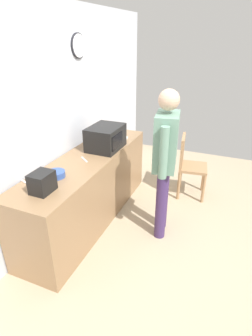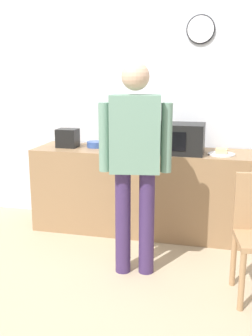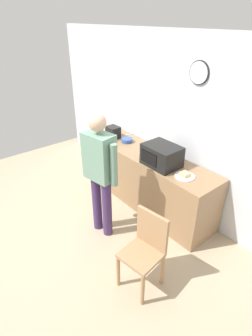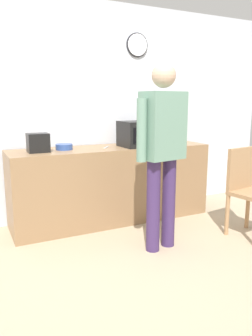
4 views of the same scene
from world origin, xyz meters
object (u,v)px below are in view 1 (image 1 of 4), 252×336
Objects in this scene: microwave at (106,138)px; toaster at (42,182)px; salad_bowl at (56,174)px; wooden_chair at (188,164)px; sandwich_plate at (119,137)px; person_standing at (165,156)px; fork_utensil at (84,159)px; spoon_utensil at (23,181)px.

microwave is 1.22m from toaster.
wooden_chair is (1.67, -1.10, -0.40)m from salad_bowl.
sandwich_plate is 0.15× the size of person_standing.
microwave is at bearing 127.78° from wooden_chair.
person_standing is 1.14m from wooden_chair.
microwave reaches higher than fork_utensil.
spoon_utensil is (-1.56, 0.37, -0.02)m from sandwich_plate.
fork_utensil is 1.63m from wooden_chair.
wooden_chair is (0.76, -0.97, -0.52)m from microwave.
salad_bowl is 0.85× the size of toaster.
person_standing is (-0.25, -0.86, -0.01)m from microwave.
wooden_chair is at bearing -35.58° from spoon_utensil.
spoon_utensil is (0.08, 0.31, -0.10)m from toaster.
person_standing is (-0.68, -0.87, 0.12)m from sandwich_plate.
salad_bowl is at bearing -49.20° from spoon_utensil.
fork_utensil is 0.97m from person_standing.
spoon_utensil is at bearing 166.70° from sandwich_plate.
salad_bowl is 1.10× the size of spoon_utensil.
toaster reaches higher than sandwich_plate.
person_standing is at bearing -56.18° from salad_bowl.
microwave is at bearing -10.40° from fork_utensil.
person_standing reaches higher than fork_utensil.
fork_utensil is at bearing -5.52° from salad_bowl.
toaster is (-1.64, 0.05, 0.08)m from sandwich_plate.
person_standing reaches higher than wooden_chair.
microwave is at bearing -18.38° from spoon_utensil.
person_standing reaches higher than sandwich_plate.
person_standing reaches higher than microwave.
sandwich_plate is 0.28× the size of wooden_chair.
microwave is at bearing -178.87° from sandwich_plate.
toaster is 1.33m from person_standing.
microwave reaches higher than sandwich_plate.
toaster reaches higher than fork_utensil.
person_standing is at bearing -43.94° from toaster.
toaster is 0.79m from fork_utensil.
salad_bowl is 0.31m from toaster.
person_standing is (0.96, -0.92, 0.04)m from toaster.
sandwich_plate reaches higher than fork_utensil.
microwave is 0.44m from sandwich_plate.
spoon_utensil is (-0.22, 0.25, -0.03)m from salad_bowl.
wooden_chair is (1.97, -1.04, -0.47)m from toaster.
toaster is 0.34m from spoon_utensil.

